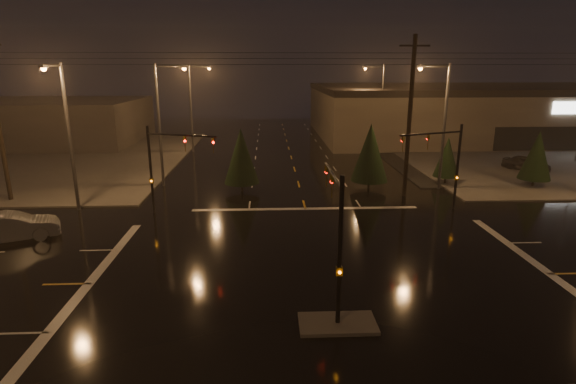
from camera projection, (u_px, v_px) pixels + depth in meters
name	position (u px, v px, depth m)	size (l,w,h in m)	color
ground	(325.00, 279.00, 21.30)	(140.00, 140.00, 0.00)	black
sidewalk_ne	(552.00, 155.00, 51.49)	(36.00, 36.00, 0.12)	#47443F
sidewalk_nw	(16.00, 159.00, 48.84)	(36.00, 36.00, 0.12)	#47443F
median_island	(338.00, 324.00, 17.42)	(3.00, 1.60, 0.15)	#47443F
stop_bar_far	(305.00, 209.00, 31.88)	(16.00, 0.50, 0.01)	beige
retail_building	(523.00, 109.00, 66.09)	(60.20, 28.30, 7.20)	brown
commercial_block	(23.00, 122.00, 59.44)	(30.00, 18.00, 5.60)	#3D3735
signal_mast_median	(337.00, 226.00, 17.34)	(0.25, 4.59, 6.00)	black
signal_mast_ne	(446.00, 157.00, 30.46)	(4.84, 1.86, 6.00)	black
signal_mast_nw	(164.00, 160.00, 29.62)	(4.84, 1.86, 6.00)	black
streetlight_1	(162.00, 117.00, 36.58)	(2.77, 0.32, 10.00)	#38383A
streetlight_2	(193.00, 102.00, 51.99)	(2.77, 0.32, 10.00)	#38383A
streetlight_3	(441.00, 118.00, 35.65)	(2.77, 0.32, 10.00)	#38383A
streetlight_4	(380.00, 101.00, 54.90)	(2.77, 0.32, 10.00)	#38383A
streetlight_5	(66.00, 128.00, 29.81)	(0.32, 2.77, 10.00)	#38383A
utility_pole_1	(410.00, 117.00, 33.49)	(2.20, 0.32, 12.00)	black
conifer_0	(447.00, 157.00, 37.98)	(2.14, 2.14, 4.05)	black
conifer_1	(537.00, 155.00, 37.00)	(2.56, 2.56, 4.70)	black
conifer_3	(241.00, 156.00, 35.70)	(2.81, 2.81, 5.09)	black
conifer_4	(370.00, 152.00, 36.39)	(3.01, 3.01, 5.41)	black
car_parked	(526.00, 164.00, 43.40)	(1.73, 4.30, 1.46)	black
car_crossing	(11.00, 227.00, 25.75)	(1.77, 5.07, 1.67)	slate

